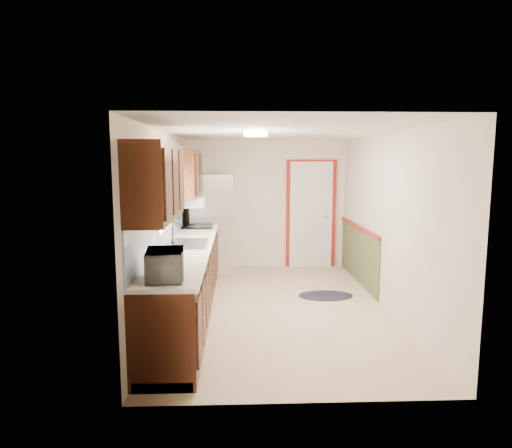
{
  "coord_description": "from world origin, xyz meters",
  "views": [
    {
      "loc": [
        -0.53,
        -6.07,
        2.03
      ],
      "look_at": [
        -0.28,
        0.18,
        1.15
      ],
      "focal_mm": 32.0,
      "sensor_mm": 36.0,
      "label": 1
    }
  ],
  "objects": [
    {
      "name": "refrigerator",
      "position": [
        -1.02,
        2.05,
        0.89
      ],
      "size": [
        0.82,
        0.78,
        1.78
      ],
      "rotation": [
        0.0,
        0.0,
        0.12
      ],
      "color": "#B7B7BC",
      "rests_on": "ground"
    },
    {
      "name": "back_wall_trim",
      "position": [
        0.99,
        2.21,
        0.89
      ],
      "size": [
        1.12,
        2.3,
        2.08
      ],
      "color": "maroon",
      "rests_on": "ground"
    },
    {
      "name": "kitchen_run",
      "position": [
        -1.24,
        -0.29,
        0.81
      ],
      "size": [
        0.63,
        4.0,
        2.2
      ],
      "color": "black",
      "rests_on": "ground"
    },
    {
      "name": "microwave",
      "position": [
        -1.2,
        -1.95,
        1.11
      ],
      "size": [
        0.33,
        0.52,
        0.33
      ],
      "primitive_type": "imported",
      "rotation": [
        0.0,
        0.0,
        1.68
      ],
      "color": "white",
      "rests_on": "kitchen_run"
    },
    {
      "name": "ceiling_fixture",
      "position": [
        -0.3,
        -0.2,
        2.36
      ],
      "size": [
        0.3,
        0.3,
        0.06
      ],
      "primitive_type": "cylinder",
      "color": "#FFD88C",
      "rests_on": "room_shell"
    },
    {
      "name": "rug",
      "position": [
        0.78,
        0.53,
        0.01
      ],
      "size": [
        0.83,
        0.54,
        0.01
      ],
      "primitive_type": "ellipsoid",
      "rotation": [
        0.0,
        0.0,
        0.02
      ],
      "color": "black",
      "rests_on": "ground"
    },
    {
      "name": "room_shell",
      "position": [
        0.0,
        0.0,
        1.2
      ],
      "size": [
        3.2,
        5.2,
        2.52
      ],
      "color": "#D1B194",
      "rests_on": "ground"
    },
    {
      "name": "cooktop",
      "position": [
        -1.19,
        1.4,
        0.95
      ],
      "size": [
        0.5,
        0.6,
        0.02
      ],
      "primitive_type": "cube",
      "color": "black",
      "rests_on": "kitchen_run"
    }
  ]
}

